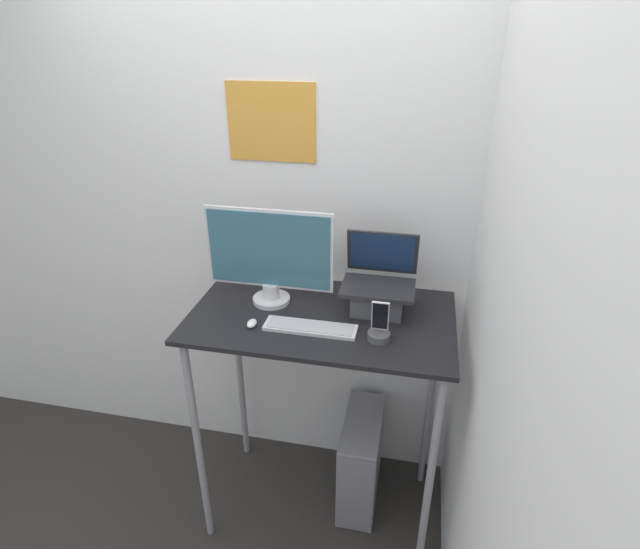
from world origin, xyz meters
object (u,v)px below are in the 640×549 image
laptop (378,291)px  mouse (252,323)px  computer_tower (361,459)px  monitor (270,258)px  keyboard (310,327)px  cell_phone (379,330)px

laptop → mouse: bearing=-154.1°
mouse → computer_tower: mouse is taller
monitor → computer_tower: 1.14m
mouse → computer_tower: 1.01m
monitor → keyboard: bearing=-40.6°
monitor → cell_phone: 0.53m
laptop → keyboard: bearing=-139.8°
computer_tower → mouse: bearing=-150.8°
laptop → cell_phone: 0.22m
cell_phone → keyboard: bearing=177.5°
keyboard → computer_tower: 0.92m
computer_tower → monitor: bearing=-175.1°
monitor → cell_phone: monitor is taller
monitor → keyboard: monitor is taller
keyboard → computer_tower: keyboard is taller
mouse → cell_phone: 0.49m
laptop → mouse: size_ratio=5.45×
monitor → keyboard: 0.33m
laptop → mouse: laptop is taller
computer_tower → keyboard: bearing=-133.1°
cell_phone → computer_tower: bearing=105.9°
monitor → keyboard: size_ratio=1.47×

